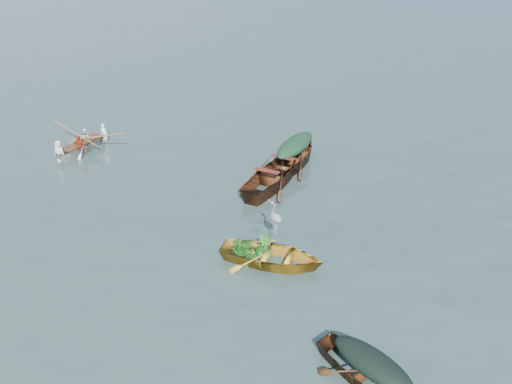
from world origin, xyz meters
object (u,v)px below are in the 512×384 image
Objects in this scene: rowed_boat at (84,151)px; heron at (276,223)px; yellow_dinghy at (272,264)px; open_wooden_boat at (275,184)px; dark_covered_boat at (370,384)px; green_tarp_boat at (294,166)px.

rowed_boat is 3.87× the size of heron.
yellow_dinghy is 3.70× the size of heron.
open_wooden_boat reaches higher than rowed_boat.
yellow_dinghy is 1.05× the size of dark_covered_boat.
green_tarp_boat is at bearing -89.08° from open_wooden_boat.
green_tarp_boat is 5.23× the size of heron.
open_wooden_boat is 4.23m from heron.
green_tarp_boat is 1.69m from open_wooden_boat.
dark_covered_boat is at bearing 152.84° from rowed_boat.
heron is (1.89, -10.04, 0.93)m from rowed_boat.
dark_covered_boat is at bearing 121.69° from green_tarp_boat.
heron reaches higher than rowed_boat.
green_tarp_boat is at bearing 7.64° from yellow_dinghy.
green_tarp_boat is 8.41m from rowed_boat.
yellow_dinghy is at bearing 115.23° from open_wooden_boat.
open_wooden_boat is (3.72, 7.89, 0.00)m from dark_covered_boat.
dark_covered_boat is 3.53× the size of heron.
dark_covered_boat is 0.91× the size of rowed_boat.
heron is at bearing 70.20° from dark_covered_boat.
rowed_boat reaches higher than dark_covered_boat.
yellow_dinghy is 0.71× the size of green_tarp_boat.
yellow_dinghy is 4.31m from dark_covered_boat.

